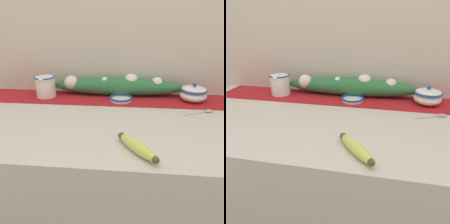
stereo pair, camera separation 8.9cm
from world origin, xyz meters
The scene contains 9 objects.
countertop centered at (0.00, 0.00, 0.44)m, with size 1.59×0.73×0.88m, color beige.
back_wall centered at (0.00, 0.38, 1.20)m, with size 2.39×0.04×2.40m, color beige.
table_runner centered at (0.00, 0.24, 0.88)m, with size 1.46×0.22×0.00m, color #A8191E.
cream_pitcher centered at (-0.39, 0.24, 0.94)m, with size 0.11×0.13×0.12m.
sugar_bowl centered at (0.39, 0.24, 0.92)m, with size 0.13×0.13×0.10m.
small_dish centered at (0.02, 0.21, 0.89)m, with size 0.12×0.12×0.02m.
banana centered at (0.10, -0.26, 0.90)m, with size 0.14×0.17×0.04m.
spoon centered at (0.43, 0.10, 0.88)m, with size 0.15×0.08×0.01m.
poinsettia_garland centered at (0.00, 0.30, 0.93)m, with size 0.74×0.11×0.12m.
Camera 2 is at (0.17, -0.85, 1.28)m, focal length 35.00 mm.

